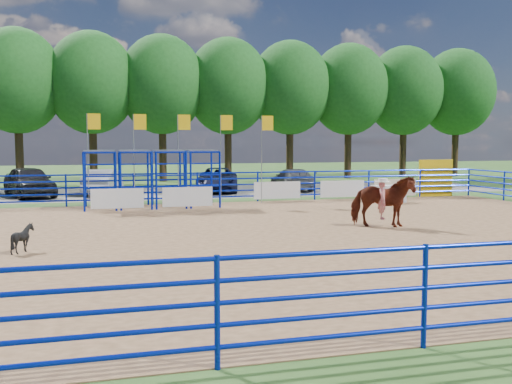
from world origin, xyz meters
TOP-DOWN VIEW (x-y plane):
  - ground at (0.00, 0.00)m, footprint 120.00×120.00m
  - arena_dirt at (0.00, 0.00)m, footprint 30.00×20.00m
  - gravel_strip at (0.00, 17.00)m, footprint 40.00×10.00m
  - announcer_table at (9.01, 7.84)m, footprint 1.62×0.87m
  - horse_and_rider at (4.89, 0.62)m, footprint 2.33×1.73m
  - calf at (-6.47, -1.01)m, footprint 0.82×0.77m
  - car_a at (-8.18, 15.48)m, footprint 3.50×5.24m
  - car_b at (-4.37, 16.08)m, footprint 2.39×4.55m
  - car_c at (2.17, 16.03)m, footprint 3.42×5.49m
  - car_d at (6.84, 15.97)m, footprint 1.97×4.58m
  - perimeter_fence at (0.00, 0.00)m, footprint 30.10×20.10m
  - chute_assembly at (-1.90, 8.84)m, footprint 19.32×2.41m
  - treeline at (0.00, 26.00)m, footprint 56.40×6.40m

SIDE VIEW (x-z plane):
  - ground at x=0.00m, z-range 0.00..0.00m
  - gravel_strip at x=0.00m, z-range 0.00..0.01m
  - arena_dirt at x=0.00m, z-range 0.00..0.02m
  - calf at x=-6.47m, z-range 0.02..0.78m
  - announcer_table at x=9.01m, z-range 0.02..0.85m
  - car_d at x=6.84m, z-range 0.01..1.33m
  - car_c at x=2.17m, z-range 0.01..1.43m
  - car_b at x=-4.37m, z-range 0.01..1.44m
  - perimeter_fence at x=0.00m, z-range 0.00..1.50m
  - car_a at x=-8.18m, z-range 0.01..1.67m
  - horse_and_rider at x=4.89m, z-range -0.20..2.13m
  - chute_assembly at x=-1.90m, z-range -0.84..3.36m
  - treeline at x=0.00m, z-range 1.91..13.15m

